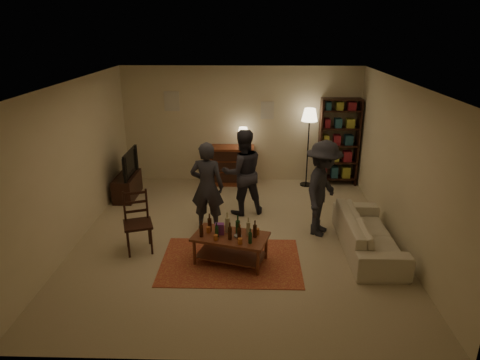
{
  "coord_description": "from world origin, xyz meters",
  "views": [
    {
      "loc": [
        0.26,
        -6.81,
        3.57
      ],
      "look_at": [
        0.06,
        0.1,
        1.04
      ],
      "focal_mm": 32.0,
      "sensor_mm": 36.0,
      "label": 1
    }
  ],
  "objects_px": {
    "sofa": "(368,233)",
    "person_right": "(243,172)",
    "floor_lamp": "(309,120)",
    "person_left": "(207,187)",
    "dining_chair": "(137,219)",
    "bookshelf": "(339,141)",
    "coffee_table": "(230,239)",
    "dresser": "(233,164)",
    "tv_stand": "(127,180)",
    "person_by_sofa": "(323,189)"
  },
  "relations": [
    {
      "from": "coffee_table",
      "to": "person_by_sofa",
      "type": "xyz_separation_m",
      "value": [
        1.57,
        1.06,
        0.45
      ]
    },
    {
      "from": "person_left",
      "to": "person_right",
      "type": "relative_size",
      "value": 0.97
    },
    {
      "from": "tv_stand",
      "to": "bookshelf",
      "type": "relative_size",
      "value": 0.52
    },
    {
      "from": "coffee_table",
      "to": "sofa",
      "type": "bearing_deg",
      "value": 11.49
    },
    {
      "from": "dresser",
      "to": "bookshelf",
      "type": "xyz_separation_m",
      "value": [
        2.44,
        0.07,
        0.56
      ]
    },
    {
      "from": "coffee_table",
      "to": "dresser",
      "type": "relative_size",
      "value": 0.93
    },
    {
      "from": "person_left",
      "to": "bookshelf",
      "type": "bearing_deg",
      "value": -132.39
    },
    {
      "from": "bookshelf",
      "to": "sofa",
      "type": "bearing_deg",
      "value": -90.82
    },
    {
      "from": "person_left",
      "to": "coffee_table",
      "type": "bearing_deg",
      "value": 118.06
    },
    {
      "from": "coffee_table",
      "to": "person_right",
      "type": "bearing_deg",
      "value": 85.65
    },
    {
      "from": "dining_chair",
      "to": "person_by_sofa",
      "type": "bearing_deg",
      "value": -6.89
    },
    {
      "from": "person_left",
      "to": "person_right",
      "type": "distance_m",
      "value": 0.96
    },
    {
      "from": "bookshelf",
      "to": "sofa",
      "type": "distance_m",
      "value": 3.26
    },
    {
      "from": "bookshelf",
      "to": "floor_lamp",
      "type": "bearing_deg",
      "value": -169.65
    },
    {
      "from": "dining_chair",
      "to": "bookshelf",
      "type": "distance_m",
      "value": 5.08
    },
    {
      "from": "tv_stand",
      "to": "sofa",
      "type": "distance_m",
      "value": 5.14
    },
    {
      "from": "person_right",
      "to": "dining_chair",
      "type": "bearing_deg",
      "value": 24.68
    },
    {
      "from": "coffee_table",
      "to": "dining_chair",
      "type": "relative_size",
      "value": 1.22
    },
    {
      "from": "dining_chair",
      "to": "bookshelf",
      "type": "bearing_deg",
      "value": 21.06
    },
    {
      "from": "person_left",
      "to": "person_right",
      "type": "height_order",
      "value": "person_right"
    },
    {
      "from": "coffee_table",
      "to": "tv_stand",
      "type": "bearing_deg",
      "value": 131.8
    },
    {
      "from": "dining_chair",
      "to": "person_by_sofa",
      "type": "height_order",
      "value": "person_by_sofa"
    },
    {
      "from": "sofa",
      "to": "person_left",
      "type": "height_order",
      "value": "person_left"
    },
    {
      "from": "dining_chair",
      "to": "tv_stand",
      "type": "xyz_separation_m",
      "value": [
        -0.82,
        2.28,
        -0.16
      ]
    },
    {
      "from": "dresser",
      "to": "bookshelf",
      "type": "bearing_deg",
      "value": 1.57
    },
    {
      "from": "floor_lamp",
      "to": "sofa",
      "type": "relative_size",
      "value": 0.87
    },
    {
      "from": "dining_chair",
      "to": "bookshelf",
      "type": "xyz_separation_m",
      "value": [
        3.87,
        3.26,
        0.49
      ]
    },
    {
      "from": "person_by_sofa",
      "to": "sofa",
      "type": "bearing_deg",
      "value": -105.76
    },
    {
      "from": "bookshelf",
      "to": "person_right",
      "type": "bearing_deg",
      "value": -141.33
    },
    {
      "from": "person_left",
      "to": "floor_lamp",
      "type": "bearing_deg",
      "value": -125.51
    },
    {
      "from": "dining_chair",
      "to": "sofa",
      "type": "xyz_separation_m",
      "value": [
        3.82,
        0.08,
        -0.24
      ]
    },
    {
      "from": "person_right",
      "to": "person_left",
      "type": "bearing_deg",
      "value": 32.62
    },
    {
      "from": "bookshelf",
      "to": "dresser",
      "type": "bearing_deg",
      "value": -178.43
    },
    {
      "from": "coffee_table",
      "to": "dining_chair",
      "type": "bearing_deg",
      "value": 166.2
    },
    {
      "from": "floor_lamp",
      "to": "sofa",
      "type": "distance_m",
      "value": 3.36
    },
    {
      "from": "coffee_table",
      "to": "person_left",
      "type": "distance_m",
      "value": 1.33
    },
    {
      "from": "tv_stand",
      "to": "dresser",
      "type": "relative_size",
      "value": 0.78
    },
    {
      "from": "tv_stand",
      "to": "floor_lamp",
      "type": "height_order",
      "value": "floor_lamp"
    },
    {
      "from": "coffee_table",
      "to": "person_left",
      "type": "relative_size",
      "value": 0.77
    },
    {
      "from": "coffee_table",
      "to": "person_right",
      "type": "height_order",
      "value": "person_right"
    },
    {
      "from": "bookshelf",
      "to": "person_by_sofa",
      "type": "relative_size",
      "value": 1.17
    },
    {
      "from": "dresser",
      "to": "sofa",
      "type": "relative_size",
      "value": 0.65
    },
    {
      "from": "bookshelf",
      "to": "person_by_sofa",
      "type": "bearing_deg",
      "value": -106.09
    },
    {
      "from": "bookshelf",
      "to": "person_by_sofa",
      "type": "height_order",
      "value": "bookshelf"
    },
    {
      "from": "dining_chair",
      "to": "person_left",
      "type": "distance_m",
      "value": 1.37
    },
    {
      "from": "tv_stand",
      "to": "person_left",
      "type": "xyz_separation_m",
      "value": [
        1.91,
        -1.49,
        0.44
      ]
    },
    {
      "from": "coffee_table",
      "to": "dining_chair",
      "type": "height_order",
      "value": "dining_chair"
    },
    {
      "from": "dresser",
      "to": "person_right",
      "type": "xyz_separation_m",
      "value": [
        0.27,
        -1.67,
        0.38
      ]
    },
    {
      "from": "sofa",
      "to": "person_right",
      "type": "bearing_deg",
      "value": 55.71
    },
    {
      "from": "dining_chair",
      "to": "tv_stand",
      "type": "distance_m",
      "value": 2.43
    }
  ]
}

